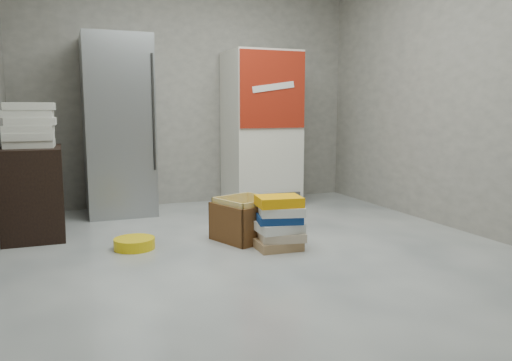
{
  "coord_description": "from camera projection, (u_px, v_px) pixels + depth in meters",
  "views": [
    {
      "loc": [
        -1.46,
        -3.42,
        1.13
      ],
      "look_at": [
        0.13,
        0.7,
        0.5
      ],
      "focal_mm": 35.0,
      "sensor_mm": 36.0,
      "label": 1
    }
  ],
  "objects": [
    {
      "name": "bucket_lid",
      "position": [
        134.0,
        243.0,
        4.07
      ],
      "size": [
        0.37,
        0.37,
        0.09
      ],
      "primitive_type": "cylinder",
      "rotation": [
        0.0,
        0.0,
        -0.11
      ],
      "color": "yellow",
      "rests_on": "ground"
    },
    {
      "name": "coke_cooler",
      "position": [
        261.0,
        129.0,
        5.94
      ],
      "size": [
        0.8,
        0.73,
        1.8
      ],
      "color": "silver",
      "rests_on": "ground"
    },
    {
      "name": "wood_shelf",
      "position": [
        34.0,
        192.0,
        4.46
      ],
      "size": [
        0.5,
        0.8,
        0.8
      ],
      "primitive_type": "cube",
      "color": "black",
      "rests_on": "ground"
    },
    {
      "name": "cardboard_box",
      "position": [
        246.0,
        222.0,
        4.35
      ],
      "size": [
        0.59,
        0.59,
        0.37
      ],
      "rotation": [
        0.0,
        0.0,
        0.36
      ],
      "color": "yellow",
      "rests_on": "ground"
    },
    {
      "name": "supply_box_stack",
      "position": [
        30.0,
        125.0,
        4.37
      ],
      "size": [
        0.43,
        0.43,
        0.39
      ],
      "color": "beige",
      "rests_on": "wood_shelf"
    },
    {
      "name": "ground",
      "position": [
        272.0,
        258.0,
        3.84
      ],
      "size": [
        5.0,
        5.0,
        0.0
      ],
      "primitive_type": "plane",
      "color": "silver",
      "rests_on": "ground"
    },
    {
      "name": "phonebook_stack_side",
      "position": [
        260.0,
        213.0,
        4.92
      ],
      "size": [
        0.39,
        0.33,
        0.23
      ],
      "rotation": [
        0.0,
        0.0,
        -0.14
      ],
      "color": "tan",
      "rests_on": "ground"
    },
    {
      "name": "steel_fridge",
      "position": [
        118.0,
        126.0,
        5.35
      ],
      "size": [
        0.7,
        0.72,
        1.9
      ],
      "color": "#95979C",
      "rests_on": "ground"
    },
    {
      "name": "room_shell",
      "position": [
        274.0,
        16.0,
        3.58
      ],
      "size": [
        4.04,
        5.04,
        2.82
      ],
      "color": "#9C968C",
      "rests_on": "ground"
    },
    {
      "name": "phonebook_stack_main",
      "position": [
        280.0,
        223.0,
        4.05
      ],
      "size": [
        0.42,
        0.37,
        0.44
      ],
      "rotation": [
        0.0,
        0.0,
        -0.16
      ],
      "color": "#A07A52",
      "rests_on": "ground"
    }
  ]
}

